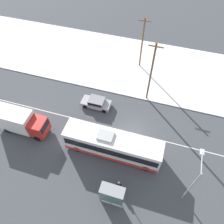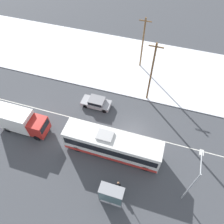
{
  "view_description": "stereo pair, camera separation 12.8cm",
  "coord_description": "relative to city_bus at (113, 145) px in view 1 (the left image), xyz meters",
  "views": [
    {
      "loc": [
        1.86,
        -15.28,
        24.02
      ],
      "look_at": [
        -3.23,
        1.51,
        1.4
      ],
      "focal_mm": 35.0,
      "sensor_mm": 36.0,
      "label": 1
    },
    {
      "loc": [
        1.98,
        -15.25,
        24.02
      ],
      "look_at": [
        -3.23,
        1.51,
        1.4
      ],
      "focal_mm": 35.0,
      "sensor_mm": 36.0,
      "label": 2
    }
  ],
  "objects": [
    {
      "name": "utility_pole_roadside",
      "position": [
        2.24,
        9.78,
        3.22
      ],
      "size": [
        1.8,
        0.24,
        9.41
      ],
      "color": "brown",
      "rests_on": "ground_plane"
    },
    {
      "name": "ground_plane",
      "position": [
        1.7,
        3.28,
        -1.67
      ],
      "size": [
        120.0,
        120.0,
        0.0
      ],
      "primitive_type": "plane",
      "color": "#424449"
    },
    {
      "name": "lane_marking_center",
      "position": [
        1.7,
        3.28,
        -1.67
      ],
      "size": [
        60.0,
        0.12,
        0.0
      ],
      "color": "silver",
      "rests_on": "ground_plane"
    },
    {
      "name": "snow_lot",
      "position": [
        1.7,
        16.44,
        -1.61
      ],
      "size": [
        80.0,
        14.21,
        0.12
      ],
      "color": "white",
      "rests_on": "ground_plane"
    },
    {
      "name": "sedan_car",
      "position": [
        -4.26,
        6.27,
        -0.91
      ],
      "size": [
        4.1,
        1.8,
        1.4
      ],
      "rotation": [
        0.0,
        0.0,
        3.14
      ],
      "color": "#9E9EA3",
      "rests_on": "ground_plane"
    },
    {
      "name": "pedestrian_at_stop",
      "position": [
        1.92,
        -4.06,
        -0.66
      ],
      "size": [
        0.6,
        0.26,
        1.66
      ],
      "color": "#23232D",
      "rests_on": "ground_plane"
    },
    {
      "name": "streetlamp",
      "position": [
        8.68,
        -2.53,
        2.51
      ],
      "size": [
        0.36,
        2.57,
        6.51
      ],
      "color": "#9EA3A8",
      "rests_on": "ground_plane"
    },
    {
      "name": "utility_pole_snowlot",
      "position": [
        -0.32,
        16.54,
        2.74
      ],
      "size": [
        1.8,
        0.24,
        8.45
      ],
      "color": "brown",
      "rests_on": "ground_plane"
    },
    {
      "name": "bus_shelter",
      "position": [
        1.54,
        -5.49,
        -0.01
      ],
      "size": [
        2.51,
        1.2,
        2.4
      ],
      "color": "gray",
      "rests_on": "ground_plane"
    },
    {
      "name": "box_truck",
      "position": [
        -12.05,
        -0.18,
        0.1
      ],
      "size": [
        6.67,
        2.3,
        3.25
      ],
      "color": "silver",
      "rests_on": "ground_plane"
    },
    {
      "name": "city_bus",
      "position": [
        0.0,
        0.0,
        0.0
      ],
      "size": [
        11.4,
        2.57,
        3.43
      ],
      "color": "white",
      "rests_on": "ground_plane"
    }
  ]
}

